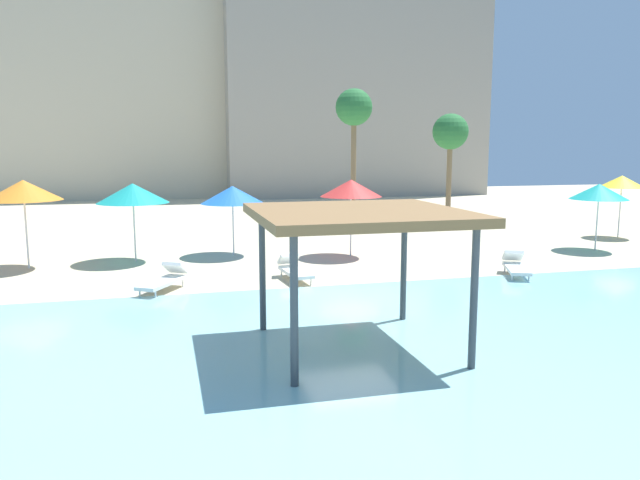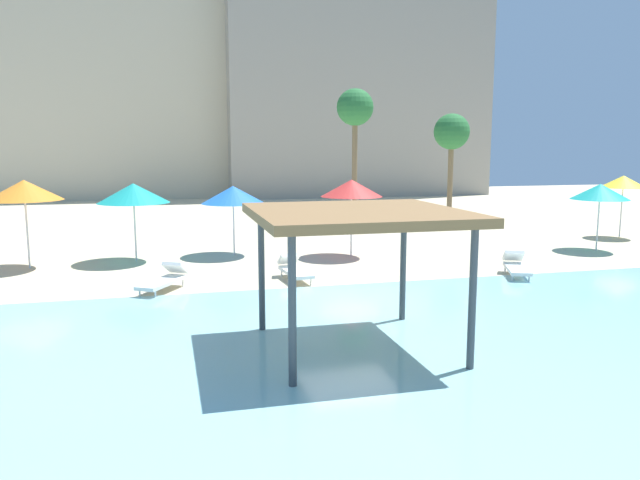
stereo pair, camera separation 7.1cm
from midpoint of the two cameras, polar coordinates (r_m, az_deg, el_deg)
name	(u,v)px [view 2 (the right image)]	position (r m, az deg, el deg)	size (l,w,h in m)	color
ground_plane	(350,299)	(16.26, 2.97, -5.54)	(80.00, 80.00, 0.00)	beige
lagoon_water	(435,367)	(11.57, 10.84, -11.59)	(44.00, 13.50, 0.04)	#8CC6CC
shade_pavilion	(357,219)	(11.83, 3.68, 1.95)	(3.97, 3.97, 2.80)	#42474C
beach_umbrella_orange_0	(24,190)	(22.15, -25.83, 4.22)	(2.42, 2.42, 2.93)	silver
beach_umbrella_yellow_1	(623,182)	(30.03, 26.55, 4.89)	(1.94, 1.94, 2.74)	silver
beach_umbrella_blue_2	(233,195)	(22.65, -8.03, 4.20)	(2.34, 2.34, 2.57)	silver
beach_umbrella_red_3	(352,188)	(22.23, 3.06, 4.86)	(2.25, 2.25, 2.81)	silver
beach_umbrella_teal_5	(600,192)	(25.87, 24.78, 4.12)	(2.17, 2.17, 2.58)	silver
beach_umbrella_teal_6	(133,193)	(22.14, -16.95, 4.21)	(2.47, 2.47, 2.74)	silver
lounge_chair_0	(165,279)	(17.64, -14.18, -3.55)	(1.50, 1.93, 0.74)	white
lounge_chair_1	(294,269)	(18.49, -2.33, -2.73)	(0.77, 1.94, 0.74)	white
lounge_chair_3	(516,266)	(19.95, 17.95, -2.30)	(1.28, 1.98, 0.74)	white
palm_tree_0	(355,111)	(32.09, 3.36, 11.95)	(1.90, 1.90, 6.94)	brown
palm_tree_1	(452,134)	(33.56, 12.26, 9.66)	(1.90, 1.90, 5.72)	brown
hotel_block_0	(145,88)	(53.03, -15.96, 13.48)	(23.80, 9.90, 17.33)	beige
hotel_block_1	(347,87)	(54.10, 2.54, 14.13)	(21.31, 11.78, 18.14)	#9E9384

